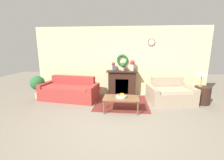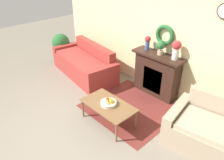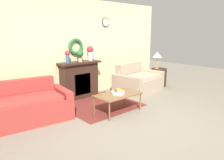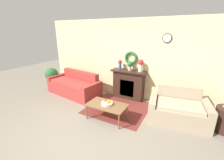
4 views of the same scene
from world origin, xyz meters
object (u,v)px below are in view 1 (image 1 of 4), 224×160
Objects in this scene: side_table_by_loveseat at (202,95)px; vase_on_mantel_left at (113,66)px; potted_plant_floor_by_couch at (38,84)px; potted_plant_on_mantel at (123,66)px; fireplace at (122,83)px; fruit_bowl at (121,96)px; table_lamp at (202,73)px; coffee_table at (121,99)px; vase_on_mantel_right at (132,65)px; loveseat_right at (170,94)px; couch_left at (70,91)px.

vase_on_mantel_left is (-3.11, 0.66, 0.91)m from side_table_by_loveseat.
vase_on_mantel_left is 2.98m from potted_plant_floor_by_couch.
fireplace is at bearing 157.36° from potted_plant_on_mantel.
fireplace is at bearing -0.94° from vase_on_mantel_left.
fruit_bowl is 2.89m from side_table_by_loveseat.
side_table_by_loveseat is at bearing -38.66° from table_lamp.
side_table_by_loveseat is 1.08× the size of table_lamp.
side_table_by_loveseat is 0.75m from table_lamp.
vase_on_mantel_left is at bearing 103.05° from coffee_table.
potted_plant_on_mantel is at bearing -22.64° from fireplace.
vase_on_mantel_right reaches higher than side_table_by_loveseat.
loveseat_right is (1.70, -0.66, -0.21)m from fireplace.
vase_on_mantel_right is at bearing 76.24° from coffee_table.
vase_on_mantel_right is (0.39, 0.01, 0.74)m from fireplace.
side_table_by_loveseat is 3.31m from vase_on_mantel_left.
vase_on_mantel_right is at bearing 23.22° from couch_left.
fruit_bowl is 0.36× the size of potted_plant_floor_by_couch.
loveseat_right is at bearing 27.53° from coffee_table.
vase_on_mantel_right is (-1.31, 0.67, 0.95)m from loveseat_right.
table_lamp is at bearing -12.52° from potted_plant_on_mantel.
potted_plant_floor_by_couch is at bearing -168.41° from vase_on_mantel_left.
vase_on_mantel_right reaches higher than vase_on_mantel_left.
vase_on_mantel_left reaches higher than side_table_by_loveseat.
potted_plant_floor_by_couch is (-5.95, 0.08, 0.24)m from side_table_by_loveseat.
potted_plant_on_mantel reaches higher than coffee_table.
fireplace reaches higher than fruit_bowl.
table_lamp is (-0.06, 0.05, 0.75)m from side_table_by_loveseat.
loveseat_right is 1.90m from fruit_bowl.
potted_plant_on_mantel is at bearing 89.47° from fruit_bowl.
vase_on_mantel_right is at bearing 76.39° from fruit_bowl.
potted_plant_on_mantel is (-2.73, 0.64, 0.92)m from side_table_by_loveseat.
coffee_table is 2.89m from side_table_by_loveseat.
side_table_by_loveseat is at bearing 7.49° from couch_left.
fruit_bowl is 0.56× the size of table_lamp.
potted_plant_floor_by_couch is (-4.89, 0.09, 0.23)m from loveseat_right.
vase_on_mantel_left is (-0.36, 1.54, 0.73)m from fruit_bowl.
potted_plant_on_mantel reaches higher than potted_plant_floor_by_couch.
fruit_bowl is 0.76× the size of vase_on_mantel_right.
side_table_by_loveseat is (4.69, -0.02, -0.01)m from couch_left.
fireplace is at bearing 10.27° from potted_plant_floor_by_couch.
potted_plant_on_mantel reaches higher than side_table_by_loveseat.
couch_left reaches higher than fruit_bowl.
fireplace is 1.14× the size of coffee_table.
vase_on_mantel_left is at bearing 103.29° from fruit_bowl.
fireplace is 0.84m from vase_on_mantel_right.
coffee_table is 1.74m from potted_plant_on_mantel.
fruit_bowl is at bearing -76.71° from vase_on_mantel_left.
couch_left is 6.77× the size of potted_plant_on_mantel.
fruit_bowl is 1.69m from potted_plant_on_mantel.
fruit_bowl is at bearing -161.80° from loveseat_right.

